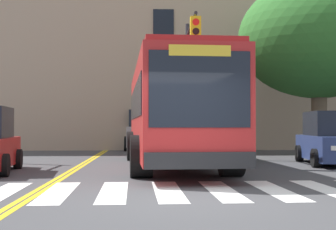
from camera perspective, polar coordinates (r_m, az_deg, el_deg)
ground_plane at (r=8.55m, az=2.61°, el=-10.26°), size 120.00×120.00×0.00m
crosswalk at (r=9.65m, az=3.31°, el=-9.20°), size 8.34×3.36×0.01m
lane_line_yellow_inner at (r=23.66m, az=-8.04°, el=-4.46°), size 0.12×36.00×0.01m
lane_line_yellow_outer at (r=23.64m, az=-7.65°, el=-4.47°), size 0.12×36.00×0.01m
city_bus at (r=15.47m, az=0.51°, el=0.44°), size 3.35×11.11×3.32m
car_navy_far_lane at (r=16.91m, az=19.45°, el=-2.91°), size 2.30×4.14×1.81m
car_silver_behind_bus at (r=25.68m, az=-2.73°, el=-1.94°), size 2.30×4.90×2.15m
traffic_light_overhead at (r=17.29m, az=2.77°, el=6.43°), size 0.34×3.90×5.41m
street_tree_curbside_large at (r=21.32m, az=17.89°, el=8.87°), size 7.34×6.98×7.67m
building_facade at (r=29.26m, az=-0.83°, el=8.77°), size 38.46×8.31×12.83m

